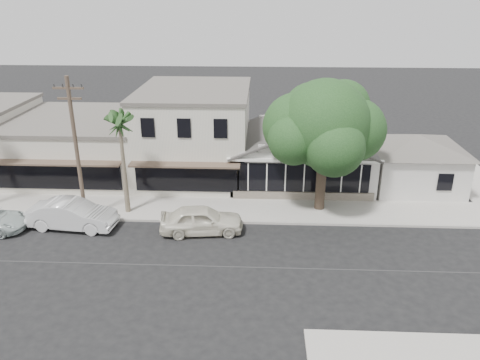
{
  "coord_description": "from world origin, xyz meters",
  "views": [
    {
      "loc": [
        2.02,
        -20.98,
        13.45
      ],
      "look_at": [
        0.79,
        6.0,
        2.5
      ],
      "focal_mm": 35.0,
      "sensor_mm": 36.0,
      "label": 1
    }
  ],
  "objects_px": {
    "car_1": "(72,215)",
    "shade_tree": "(323,126)",
    "utility_pole": "(76,147)",
    "car_0": "(202,220)"
  },
  "relations": [
    {
      "from": "car_1",
      "to": "shade_tree",
      "type": "xyz_separation_m",
      "value": [
        15.19,
        3.42,
        4.81
      ]
    },
    {
      "from": "utility_pole",
      "to": "car_1",
      "type": "relative_size",
      "value": 1.69
    },
    {
      "from": "utility_pole",
      "to": "shade_tree",
      "type": "distance_m",
      "value": 15.08
    },
    {
      "from": "utility_pole",
      "to": "car_1",
      "type": "distance_m",
      "value": 4.12
    },
    {
      "from": "car_0",
      "to": "car_1",
      "type": "relative_size",
      "value": 0.92
    },
    {
      "from": "utility_pole",
      "to": "car_1",
      "type": "height_order",
      "value": "utility_pole"
    },
    {
      "from": "car_1",
      "to": "shade_tree",
      "type": "distance_m",
      "value": 16.29
    },
    {
      "from": "shade_tree",
      "to": "car_1",
      "type": "bearing_deg",
      "value": -167.3
    },
    {
      "from": "car_0",
      "to": "utility_pole",
      "type": "bearing_deg",
      "value": 72.51
    },
    {
      "from": "utility_pole",
      "to": "shade_tree",
      "type": "relative_size",
      "value": 1.04
    }
  ]
}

